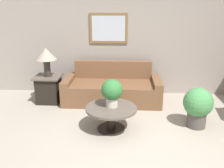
% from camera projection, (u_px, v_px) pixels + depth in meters
% --- Properties ---
extents(ground_plane, '(20.00, 20.00, 0.00)m').
position_uv_depth(ground_plane, '(149.00, 156.00, 3.67)').
color(ground_plane, gray).
extents(wall_back, '(7.81, 0.09, 2.60)m').
position_uv_depth(wall_back, '(141.00, 40.00, 5.91)').
color(wall_back, gray).
rests_on(wall_back, ground_plane).
extents(couch_main, '(2.15, 0.94, 0.86)m').
position_uv_depth(couch_main, '(112.00, 89.00, 5.66)').
color(couch_main, brown).
rests_on(couch_main, ground_plane).
extents(coffee_table, '(0.90, 0.90, 0.42)m').
position_uv_depth(coffee_table, '(111.00, 113.00, 4.36)').
color(coffee_table, black).
rests_on(coffee_table, ground_plane).
extents(side_table, '(0.57, 0.57, 0.61)m').
position_uv_depth(side_table, '(49.00, 89.00, 5.61)').
color(side_table, black).
rests_on(side_table, ground_plane).
extents(table_lamp, '(0.45, 0.45, 0.63)m').
position_uv_depth(table_lamp, '(46.00, 56.00, 5.38)').
color(table_lamp, '#2D2823').
rests_on(table_lamp, side_table).
extents(potted_plant_on_table, '(0.37, 0.37, 0.49)m').
position_uv_depth(potted_plant_on_table, '(112.00, 91.00, 4.27)').
color(potted_plant_on_table, beige).
rests_on(potted_plant_on_table, coffee_table).
extents(potted_plant_floor, '(0.53, 0.53, 0.73)m').
position_uv_depth(potted_plant_floor, '(198.00, 105.00, 4.43)').
color(potted_plant_floor, '#4C4742').
rests_on(potted_plant_floor, ground_plane).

